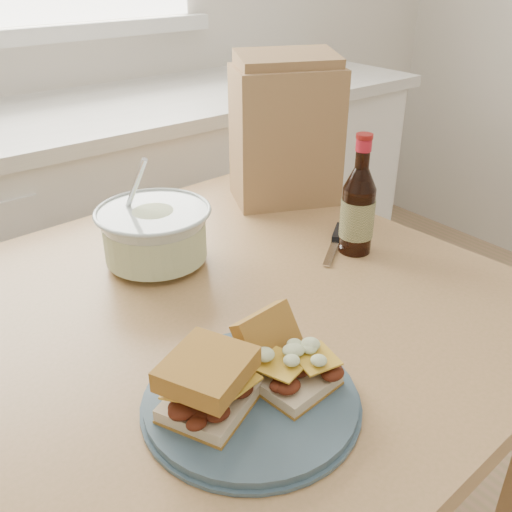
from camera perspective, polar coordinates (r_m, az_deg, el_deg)
cabinet_run at (r=1.99m, az=-16.25°, el=0.54°), size 2.50×0.64×0.94m
dining_table at (r=1.08m, az=-2.81°, el=-9.68°), size 1.03×1.03×0.82m
plate at (r=0.80m, az=-0.50°, el=-14.21°), size 0.29×0.29×0.02m
sandwich_left at (r=0.75m, az=-4.83°, el=-12.66°), size 0.14×0.14×0.08m
sandwich_right at (r=0.80m, az=3.04°, el=-10.42°), size 0.11×0.15×0.09m
coleslaw_bowl at (r=1.12m, az=-10.05°, el=1.90°), size 0.22×0.22×0.22m
beer_bottle at (r=1.15m, az=10.15°, el=4.62°), size 0.07×0.07×0.24m
knife at (r=1.23m, az=8.07°, el=1.90°), size 0.16×0.12×0.01m
paper_bag at (r=1.37m, az=2.98°, el=11.90°), size 0.29×0.24×0.32m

